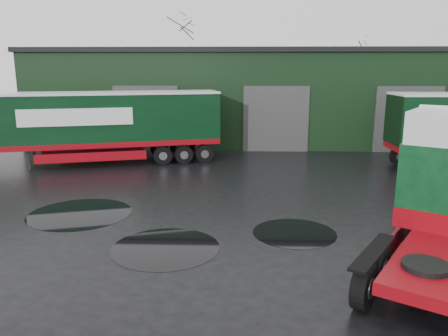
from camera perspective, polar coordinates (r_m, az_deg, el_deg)
The scene contains 9 objects.
ground at distance 13.83m, azimuth 2.98°, elevation -8.43°, with size 100.00×100.00×0.00m, color black.
warehouse at distance 33.02m, azimuth 5.98°, elevation 9.54°, with size 32.40×12.40×6.30m.
hero_tractor at distance 11.39m, azimuth 26.71°, elevation -3.89°, with size 2.74×6.46×4.01m, color #0A3B1B, non-canonical shape.
trailer_left at distance 24.20m, azimuth -15.50°, elevation 5.06°, with size 2.55×12.45×3.87m, color silver, non-canonical shape.
tree_back_a at distance 43.27m, azimuth -5.79°, elevation 12.42°, with size 4.40×4.40×9.50m, color black, non-canonical shape.
tree_back_b at distance 44.12m, azimuth 15.69°, elevation 10.73°, with size 4.40×4.40×7.50m, color black, non-canonical shape.
puddle_0 at distance 12.82m, azimuth -7.65°, elevation -10.28°, with size 3.13×3.13×0.01m, color black.
puddle_1 at distance 13.96m, azimuth 9.18°, elevation -8.36°, with size 2.62×2.62×0.01m, color black.
puddle_2 at distance 16.36m, azimuth -18.29°, elevation -5.67°, with size 3.62×3.62×0.01m, color black.
Camera 1 is at (-0.27, -12.89, 5.01)m, focal length 35.00 mm.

